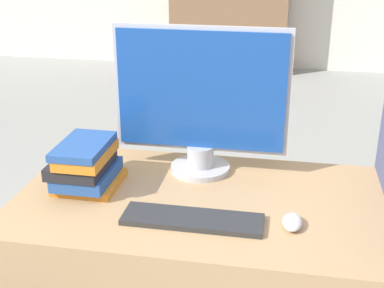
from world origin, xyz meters
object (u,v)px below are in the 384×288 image
object	(u,v)px
book_stack	(86,165)
monitor	(201,101)
keyboard	(193,219)
mouse	(292,222)

from	to	relation	value
book_stack	monitor	bearing A→B (deg)	29.35
keyboard	book_stack	world-z (taller)	book_stack
mouse	book_stack	distance (m)	0.69
mouse	book_stack	bearing A→B (deg)	168.70
monitor	book_stack	distance (m)	0.44
keyboard	mouse	size ratio (longest dim) A/B	4.19
monitor	book_stack	bearing A→B (deg)	-150.65
keyboard	book_stack	xyz separation A→B (m)	(-0.39, 0.16, 0.07)
monitor	keyboard	distance (m)	0.43
monitor	mouse	world-z (taller)	monitor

